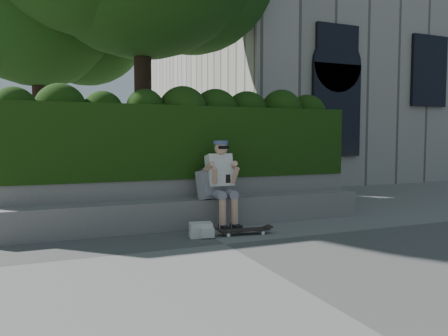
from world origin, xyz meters
name	(u,v)px	position (x,y,z in m)	size (l,w,h in m)	color
ground	(225,244)	(0.00, 0.00, 0.00)	(80.00, 80.00, 0.00)	slate
bench_ledge	(195,213)	(0.00, 1.25, 0.23)	(6.00, 0.45, 0.45)	gray
planter_wall	(186,200)	(0.00, 1.73, 0.38)	(6.00, 0.50, 0.75)	gray
hedge	(182,142)	(0.00, 1.95, 1.35)	(6.00, 1.00, 1.20)	black
person	(221,180)	(0.38, 1.07, 0.75)	(0.40, 0.76, 1.38)	gray
skateboard	(244,230)	(0.48, 0.42, 0.07)	(0.77, 0.28, 0.08)	black
backpack_plaid	(207,185)	(0.18, 1.15, 0.68)	(0.31, 0.16, 0.45)	#AFAEB3
backpack_ground	(201,230)	(-0.16, 0.52, 0.10)	(0.32, 0.23, 0.21)	silver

